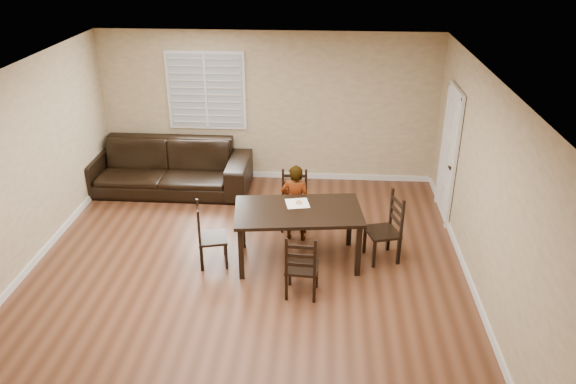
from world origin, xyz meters
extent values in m
plane|color=brown|center=(0.00, 0.00, 0.00)|extent=(7.00, 7.00, 0.00)
cube|color=#D2BC8E|center=(0.00, 3.50, 1.35)|extent=(6.00, 0.04, 2.70)
cube|color=#D2BC8E|center=(-3.00, 0.00, 1.35)|extent=(0.04, 7.00, 2.70)
cube|color=#D2BC8E|center=(3.00, 0.00, 1.35)|extent=(0.04, 7.00, 2.70)
cube|color=white|center=(0.00, 0.00, 2.70)|extent=(6.00, 7.00, 0.04)
cube|color=white|center=(-1.10, 3.45, 1.65)|extent=(1.40, 0.08, 1.40)
cube|color=white|center=(2.97, 2.20, 1.02)|extent=(0.06, 0.94, 2.05)
cylinder|color=#332114|center=(2.94, 1.90, 0.95)|extent=(0.06, 0.06, 0.02)
cube|color=white|center=(0.00, 3.48, 0.05)|extent=(6.00, 0.03, 0.10)
cube|color=white|center=(-2.98, 0.00, 0.05)|extent=(0.03, 7.00, 0.10)
cube|color=white|center=(2.98, 0.00, 0.05)|extent=(0.03, 7.00, 0.10)
cube|color=black|center=(0.68, 0.63, 0.78)|extent=(1.82, 1.16, 0.05)
cube|color=black|center=(-0.04, 0.14, 0.38)|extent=(0.08, 0.08, 0.76)
cube|color=black|center=(1.51, 0.32, 0.38)|extent=(0.08, 0.08, 0.76)
cube|color=black|center=(-0.14, 0.94, 0.38)|extent=(0.08, 0.08, 0.76)
cube|color=black|center=(1.41, 1.12, 0.38)|extent=(0.08, 0.08, 0.76)
cube|color=black|center=(0.57, 1.59, 0.39)|extent=(0.42, 0.39, 0.04)
cube|color=black|center=(0.57, 1.76, 0.46)|extent=(0.41, 0.04, 0.91)
cube|color=black|center=(0.40, 1.42, 0.19)|extent=(0.04, 0.04, 0.37)
cube|color=black|center=(0.75, 1.43, 0.19)|extent=(0.04, 0.04, 0.37)
cube|color=black|center=(0.39, 1.75, 0.19)|extent=(0.04, 0.04, 0.37)
cube|color=black|center=(0.75, 1.75, 0.19)|extent=(0.04, 0.04, 0.37)
cube|color=black|center=(0.78, -0.15, 0.39)|extent=(0.43, 0.41, 0.04)
cube|color=black|center=(0.76, -0.32, 0.45)|extent=(0.41, 0.06, 0.90)
cube|color=black|center=(0.96, 0.00, 0.18)|extent=(0.04, 0.04, 0.37)
cube|color=black|center=(0.61, 0.02, 0.18)|extent=(0.04, 0.04, 0.37)
cube|color=black|center=(0.94, -0.33, 0.18)|extent=(0.04, 0.04, 0.37)
cube|color=black|center=(0.59, -0.30, 0.18)|extent=(0.04, 0.04, 0.37)
cube|color=black|center=(-0.49, 0.49, 0.40)|extent=(0.47, 0.50, 0.04)
cube|color=black|center=(-0.66, 0.45, 0.46)|extent=(0.13, 0.41, 0.92)
cube|color=black|center=(-0.28, 0.35, 0.19)|extent=(0.04, 0.04, 0.38)
cube|color=black|center=(-0.37, 0.70, 0.19)|extent=(0.04, 0.04, 0.38)
cube|color=black|center=(-0.61, 0.28, 0.19)|extent=(0.04, 0.04, 0.38)
cube|color=black|center=(-0.69, 0.63, 0.19)|extent=(0.04, 0.04, 0.38)
cube|color=black|center=(1.86, 0.76, 0.43)|extent=(0.52, 0.55, 0.04)
cube|color=black|center=(2.04, 0.82, 0.50)|extent=(0.16, 0.44, 0.99)
cube|color=black|center=(1.63, 0.90, 0.20)|extent=(0.05, 0.05, 0.41)
cube|color=black|center=(1.74, 0.53, 0.20)|extent=(0.05, 0.05, 0.41)
cube|color=black|center=(1.97, 1.00, 0.20)|extent=(0.05, 0.05, 0.41)
cube|color=black|center=(2.08, 0.63, 0.20)|extent=(0.05, 0.05, 0.41)
imported|color=gray|center=(0.61, 1.25, 0.60)|extent=(0.46, 0.33, 1.20)
cube|color=white|center=(0.66, 0.82, 0.81)|extent=(0.37, 0.37, 0.00)
torus|color=#D88F4D|center=(0.68, 0.82, 0.82)|extent=(0.09, 0.09, 0.03)
torus|color=silver|center=(0.68, 0.82, 0.83)|extent=(0.08, 0.08, 0.02)
imported|color=black|center=(-1.79, 2.83, 0.43)|extent=(2.98, 1.18, 0.87)
camera|label=1|loc=(1.00, -6.13, 4.31)|focal=35.00mm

